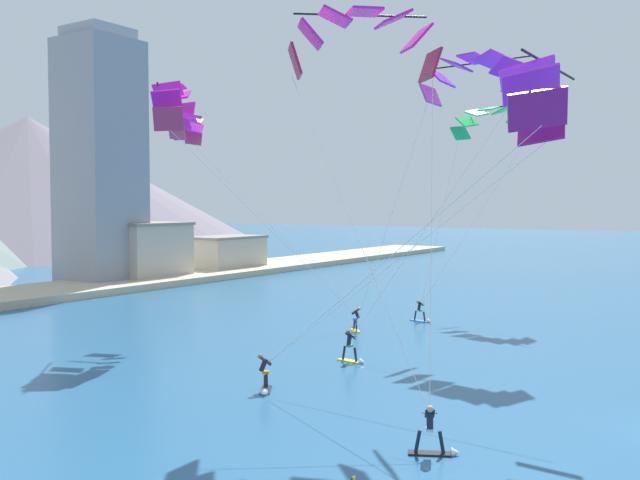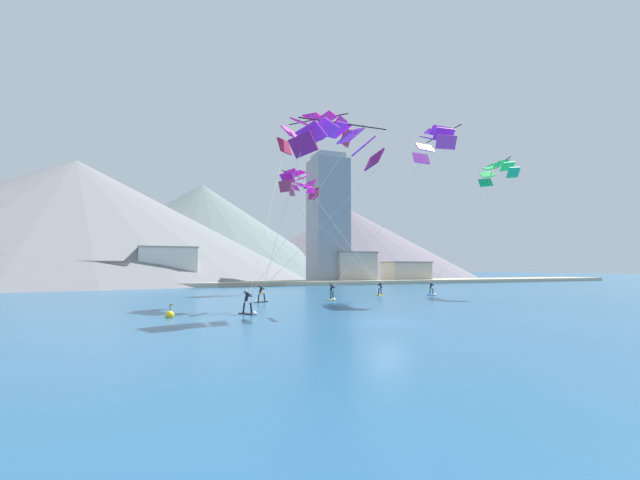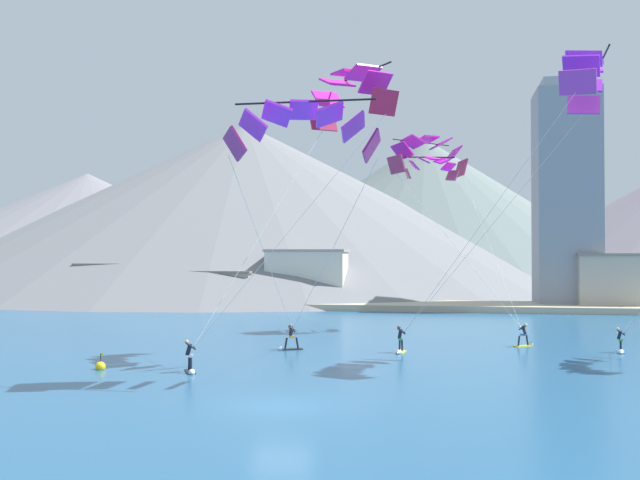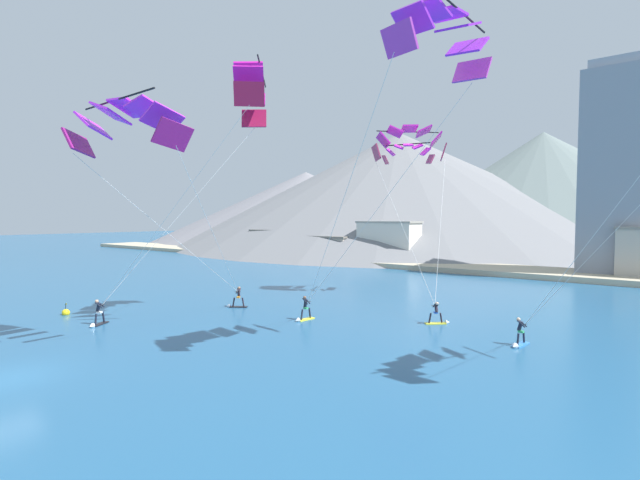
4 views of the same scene
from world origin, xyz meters
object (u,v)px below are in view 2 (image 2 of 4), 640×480
(kitesurfer_far_left, at_px, (260,297))
(parafoil_kite_near_lead, at_px, (314,129))
(kitesurfer_near_trail, at_px, (432,291))
(parafoil_kite_far_right, at_px, (434,141))
(kitesurfer_near_lead, at_px, (249,306))
(kitesurfer_far_right, at_px, (332,295))
(race_marker_buoy, at_px, (170,315))
(parafoil_kite_near_trail, at_px, (497,171))
(parafoil_kite_distant_high_outer, at_px, (304,189))
(parafoil_kite_mid_center, at_px, (299,181))
(parafoil_kite_far_left, at_px, (338,140))
(kitesurfer_mid_center, at_px, (381,291))

(kitesurfer_far_left, height_order, parafoil_kite_near_lead, parafoil_kite_near_lead)
(kitesurfer_near_trail, distance_m, parafoil_kite_near_lead, 23.55)
(parafoil_kite_far_right, bearing_deg, kitesurfer_near_lead, -161.27)
(kitesurfer_far_right, xyz_separation_m, parafoil_kite_near_lead, (-2.87, -2.31, 15.79))
(race_marker_buoy, bearing_deg, parafoil_kite_near_trail, 14.82)
(kitesurfer_far_right, bearing_deg, kitesurfer_near_lead, -137.77)
(parafoil_kite_far_right, bearing_deg, parafoil_kite_near_trail, 14.64)
(kitesurfer_far_left, bearing_deg, parafoil_kite_far_right, -7.96)
(parafoil_kite_near_trail, bearing_deg, kitesurfer_near_lead, -162.69)
(kitesurfer_far_left, relative_size, parafoil_kite_distant_high_outer, 0.39)
(kitesurfer_far_right, bearing_deg, parafoil_kite_distant_high_outer, 82.52)
(kitesurfer_near_trail, height_order, race_marker_buoy, kitesurfer_near_trail)
(parafoil_kite_mid_center, height_order, parafoil_kite_far_left, parafoil_kite_mid_center)
(parafoil_kite_near_trail, distance_m, parafoil_kite_distant_high_outer, 24.31)
(kitesurfer_far_left, xyz_separation_m, kitesurfer_far_right, (7.32, -0.23, 0.01))
(kitesurfer_near_lead, bearing_deg, parafoil_kite_mid_center, 63.39)
(kitesurfer_far_left, distance_m, kitesurfer_far_right, 7.33)
(kitesurfer_far_left, xyz_separation_m, parafoil_kite_near_trail, (29.74, 0.49, 14.59))
(kitesurfer_mid_center, height_order, parafoil_kite_far_right, parafoil_kite_far_right)
(parafoil_kite_mid_center, height_order, race_marker_buoy, parafoil_kite_mid_center)
(kitesurfer_far_left, distance_m, parafoil_kite_near_lead, 16.61)
(kitesurfer_near_lead, distance_m, parafoil_kite_far_left, 13.77)
(kitesurfer_far_right, bearing_deg, race_marker_buoy, -149.19)
(kitesurfer_far_right, xyz_separation_m, race_marker_buoy, (-15.70, -9.36, -0.39))
(parafoil_kite_far_left, bearing_deg, kitesurfer_near_trail, 36.14)
(kitesurfer_mid_center, distance_m, parafoil_kite_far_left, 23.26)
(parafoil_kite_far_right, relative_size, parafoil_kite_distant_high_outer, 3.63)
(kitesurfer_near_lead, xyz_separation_m, kitesurfer_far_left, (3.18, 9.76, -0.03))
(kitesurfer_near_lead, bearing_deg, kitesurfer_near_trail, 26.25)
(kitesurfer_mid_center, xyz_separation_m, parafoil_kite_distant_high_outer, (-6.49, 8.75, 13.13))
(kitesurfer_near_lead, height_order, kitesurfer_far_left, kitesurfer_near_lead)
(parafoil_kite_mid_center, relative_size, parafoil_kite_far_left, 1.14)
(parafoil_kite_mid_center, distance_m, race_marker_buoy, 32.79)
(kitesurfer_far_left, xyz_separation_m, parafoil_kite_distant_high_outer, (9.09, 13.24, 13.07))
(parafoil_kite_near_trail, relative_size, parafoil_kite_mid_center, 1.00)
(parafoil_kite_near_trail, xyz_separation_m, parafoil_kite_far_right, (-11.60, -3.03, 1.53))
(kitesurfer_far_left, height_order, race_marker_buoy, kitesurfer_far_left)
(kitesurfer_near_lead, relative_size, parafoil_kite_far_left, 0.14)
(kitesurfer_far_left, bearing_deg, kitesurfer_mid_center, 16.07)
(kitesurfer_far_right, relative_size, parafoil_kite_distant_high_outer, 0.40)
(kitesurfer_near_lead, bearing_deg, parafoil_kite_far_left, -10.16)
(parafoil_kite_near_lead, xyz_separation_m, parafoil_kite_distant_high_outer, (4.64, 15.78, -2.73))
(parafoil_kite_distant_high_outer, bearing_deg, kitesurfer_near_trail, -42.30)
(kitesurfer_near_lead, relative_size, kitesurfer_near_trail, 1.02)
(kitesurfer_near_trail, height_order, kitesurfer_far_left, kitesurfer_far_left)
(parafoil_kite_near_lead, bearing_deg, race_marker_buoy, -151.20)
(kitesurfer_mid_center, bearing_deg, kitesurfer_far_right, -150.27)
(parafoil_kite_far_left, xyz_separation_m, parafoil_kite_far_right, (14.97, 8.37, 3.93))
(kitesurfer_far_right, xyz_separation_m, parafoil_kite_near_trail, (22.42, 0.72, 14.57))
(kitesurfer_far_left, bearing_deg, parafoil_kite_mid_center, 58.14)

